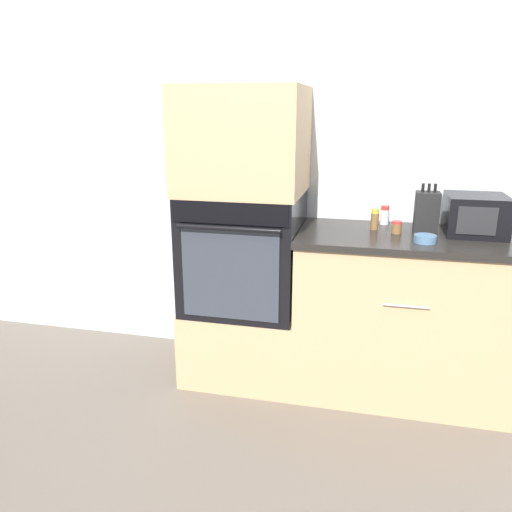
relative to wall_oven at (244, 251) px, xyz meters
name	(u,v)px	position (x,y,z in m)	size (l,w,h in m)	color
ground_plane	(290,404)	(0.33, -0.30, -0.78)	(12.00, 12.00, 0.00)	#6B6056
wall_back	(311,163)	(0.33, 0.33, 0.47)	(8.00, 0.05, 2.50)	silver
oven_cabinet_base	(245,338)	(0.00, 0.00, -0.56)	(0.66, 0.60, 0.44)	tan
wall_oven	(244,251)	(0.00, 0.00, 0.00)	(0.64, 0.64, 0.67)	black
oven_cabinet_upper	(243,141)	(0.00, 0.00, 0.62)	(0.66, 0.60, 0.57)	tan
counter_unit	(400,315)	(0.90, 0.00, -0.31)	(1.15, 0.63, 0.92)	tan
microwave	(475,215)	(1.23, 0.09, 0.25)	(0.30, 0.31, 0.21)	black
knife_block	(427,212)	(0.99, 0.08, 0.26)	(0.12, 0.11, 0.26)	black
bowl	(425,239)	(0.97, -0.14, 0.16)	(0.11, 0.11, 0.04)	#517599
condiment_jar_near	(385,215)	(0.78, 0.23, 0.20)	(0.05, 0.05, 0.11)	silver
condiment_jar_mid	(375,219)	(0.72, 0.08, 0.20)	(0.04, 0.04, 0.12)	brown
condiment_jar_far	(420,218)	(0.97, 0.21, 0.19)	(0.04, 0.04, 0.10)	brown
condiment_jar_back	(397,227)	(0.84, 0.02, 0.18)	(0.05, 0.05, 0.07)	brown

